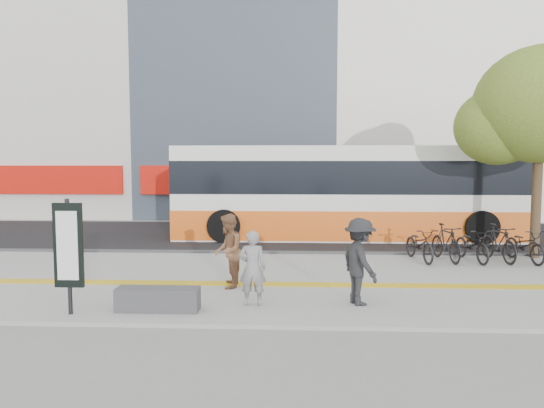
{
  "coord_description": "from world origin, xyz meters",
  "views": [
    {
      "loc": [
        0.06,
        -10.85,
        3.01
      ],
      "look_at": [
        -0.53,
        2.0,
        1.89
      ],
      "focal_mm": 33.97,
      "sensor_mm": 36.0,
      "label": 1
    }
  ],
  "objects_px": {
    "bus": "(348,195)",
    "seated_woman": "(252,268)",
    "bench": "(158,299)",
    "street_tree": "(538,108)",
    "pedestrian_dark": "(360,261)",
    "pedestrian_tan": "(228,251)",
    "signboard": "(68,247)"
  },
  "relations": [
    {
      "from": "bus",
      "to": "seated_woman",
      "type": "bearing_deg",
      "value": -106.92
    },
    {
      "from": "bench",
      "to": "bus",
      "type": "distance_m",
      "value": 10.83
    },
    {
      "from": "bus",
      "to": "street_tree",
      "type": "bearing_deg",
      "value": -35.44
    },
    {
      "from": "bench",
      "to": "street_tree",
      "type": "bearing_deg",
      "value": 31.62
    },
    {
      "from": "pedestrian_dark",
      "to": "pedestrian_tan",
      "type": "bearing_deg",
      "value": 45.16
    },
    {
      "from": "signboard",
      "to": "street_tree",
      "type": "height_order",
      "value": "street_tree"
    },
    {
      "from": "street_tree",
      "to": "pedestrian_tan",
      "type": "bearing_deg",
      "value": -154.36
    },
    {
      "from": "bench",
      "to": "seated_woman",
      "type": "bearing_deg",
      "value": 14.18
    },
    {
      "from": "pedestrian_tan",
      "to": "bench",
      "type": "bearing_deg",
      "value": -32.95
    },
    {
      "from": "street_tree",
      "to": "bus",
      "type": "distance_m",
      "value": 6.95
    },
    {
      "from": "pedestrian_tan",
      "to": "street_tree",
      "type": "bearing_deg",
      "value": 113.72
    },
    {
      "from": "pedestrian_dark",
      "to": "bench",
      "type": "bearing_deg",
      "value": 77.77
    },
    {
      "from": "signboard",
      "to": "seated_woman",
      "type": "relative_size",
      "value": 1.45
    },
    {
      "from": "bench",
      "to": "signboard",
      "type": "distance_m",
      "value": 1.94
    },
    {
      "from": "seated_woman",
      "to": "pedestrian_dark",
      "type": "bearing_deg",
      "value": -175.66
    },
    {
      "from": "bus",
      "to": "pedestrian_tan",
      "type": "bearing_deg",
      "value": -114.01
    },
    {
      "from": "street_tree",
      "to": "seated_woman",
      "type": "height_order",
      "value": "street_tree"
    },
    {
      "from": "signboard",
      "to": "bus",
      "type": "distance_m",
      "value": 11.78
    },
    {
      "from": "signboard",
      "to": "seated_woman",
      "type": "distance_m",
      "value": 3.52
    },
    {
      "from": "bus",
      "to": "seated_woman",
      "type": "xyz_separation_m",
      "value": [
        -2.81,
        -9.25,
        -0.83
      ]
    },
    {
      "from": "bench",
      "to": "street_tree",
      "type": "height_order",
      "value": "street_tree"
    },
    {
      "from": "bench",
      "to": "signboard",
      "type": "height_order",
      "value": "signboard"
    },
    {
      "from": "signboard",
      "to": "street_tree",
      "type": "relative_size",
      "value": 0.35
    },
    {
      "from": "street_tree",
      "to": "pedestrian_dark",
      "type": "relative_size",
      "value": 3.6
    },
    {
      "from": "street_tree",
      "to": "seated_woman",
      "type": "relative_size",
      "value": 4.15
    },
    {
      "from": "street_tree",
      "to": "bus",
      "type": "bearing_deg",
      "value": 144.56
    },
    {
      "from": "signboard",
      "to": "street_tree",
      "type": "distance_m",
      "value": 13.4
    },
    {
      "from": "seated_woman",
      "to": "bench",
      "type": "bearing_deg",
      "value": 13.78
    },
    {
      "from": "street_tree",
      "to": "pedestrian_dark",
      "type": "distance_m",
      "value": 8.69
    },
    {
      "from": "bench",
      "to": "street_tree",
      "type": "relative_size",
      "value": 0.25
    },
    {
      "from": "pedestrian_tan",
      "to": "pedestrian_dark",
      "type": "distance_m",
      "value": 3.09
    },
    {
      "from": "bench",
      "to": "pedestrian_tan",
      "type": "bearing_deg",
      "value": 58.96
    }
  ]
}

